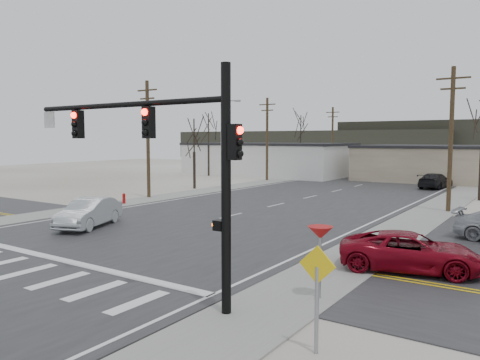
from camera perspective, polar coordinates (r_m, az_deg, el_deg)
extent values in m
plane|color=silver|center=(24.84, -11.84, -6.88)|extent=(140.00, 140.00, 0.00)
cube|color=#252527|center=(36.73, 5.19, -2.90)|extent=(18.00, 110.00, 0.05)
cube|color=#252527|center=(24.84, -11.84, -6.84)|extent=(90.00, 10.00, 0.04)
cube|color=gray|center=(46.64, -3.29, -1.18)|extent=(3.00, 90.00, 0.06)
cube|color=gray|center=(37.87, 23.21, -3.04)|extent=(3.00, 90.00, 0.06)
cylinder|color=black|center=(13.25, -1.71, -1.41)|extent=(0.28, 0.28, 7.20)
cylinder|color=black|center=(16.03, -14.18, 8.87)|extent=(8.40, 0.18, 0.18)
cube|color=black|center=(15.13, -11.07, 6.89)|extent=(0.32, 0.30, 1.00)
cube|color=black|center=(17.77, -19.13, 6.42)|extent=(0.32, 0.30, 1.00)
sphere|color=#FF0C05|center=(15.02, -11.55, 8.12)|extent=(0.22, 0.22, 0.22)
sphere|color=#FF0C05|center=(17.68, -19.60, 7.45)|extent=(0.22, 0.22, 0.22)
cube|color=black|center=(13.00, -0.65, 4.65)|extent=(0.30, 0.30, 1.00)
cube|color=silver|center=(19.16, -22.22, 6.80)|extent=(0.60, 0.04, 0.60)
cube|color=black|center=(13.55, -2.56, -5.54)|extent=(0.30, 0.25, 0.30)
sphere|color=#FF5905|center=(13.64, -3.07, -5.48)|extent=(0.18, 0.18, 0.18)
cylinder|color=#A50C0C|center=(37.53, -13.96, -2.35)|extent=(0.24, 0.24, 0.70)
sphere|color=#A50C0C|center=(37.48, -13.98, -1.75)|extent=(0.24, 0.24, 0.24)
cylinder|color=gray|center=(15.22, 9.70, -10.42)|extent=(0.10, 0.10, 2.10)
cone|color=#A50C0C|center=(14.96, 9.77, -6.35)|extent=(0.80, 0.80, 0.40)
cylinder|color=gray|center=(11.59, 9.33, -15.41)|extent=(0.10, 0.10, 2.10)
cube|color=yellow|center=(11.26, 9.41, -10.16)|extent=(0.92, 0.05, 0.92)
cube|color=silver|center=(66.09, 3.49, 2.45)|extent=(22.00, 12.00, 4.20)
cube|color=black|center=(66.02, 3.50, 4.40)|extent=(22.30, 12.30, 0.30)
cube|color=#BAA68E|center=(61.43, 26.93, 1.62)|extent=(26.00, 14.00, 4.00)
cube|color=black|center=(61.36, 27.02, 3.62)|extent=(26.30, 14.30, 0.30)
cylinder|color=#4D3924|center=(40.93, -11.16, 4.83)|extent=(0.30, 0.30, 10.00)
cube|color=#4D3924|center=(41.13, -11.26, 10.69)|extent=(2.20, 0.12, 0.12)
cube|color=#4D3924|center=(41.07, -11.24, 9.72)|extent=(1.60, 0.12, 0.12)
cylinder|color=#4D3924|center=(56.84, 3.32, 4.95)|extent=(0.30, 0.30, 10.00)
cube|color=#4D3924|center=(56.99, 3.34, 9.18)|extent=(2.20, 0.12, 0.12)
cube|color=#4D3924|center=(56.94, 3.34, 8.48)|extent=(1.60, 0.12, 0.12)
cylinder|color=#4D3924|center=(74.75, 11.19, 4.89)|extent=(0.30, 0.30, 10.00)
cube|color=#4D3924|center=(74.86, 11.25, 8.10)|extent=(2.20, 0.12, 0.12)
cube|color=#4D3924|center=(74.82, 11.24, 7.57)|extent=(1.60, 0.12, 0.12)
cylinder|color=#4D3924|center=(35.41, 24.32, 4.46)|extent=(0.30, 0.30, 10.00)
cube|color=#4D3924|center=(35.64, 24.56, 11.22)|extent=(2.20, 0.12, 0.12)
cube|color=#4D3924|center=(35.57, 24.52, 10.10)|extent=(1.60, 0.12, 0.12)
cylinder|color=gray|center=(48.21, -2.25, 4.35)|extent=(0.20, 0.20, 9.00)
cylinder|color=gray|center=(47.78, -1.29, 9.62)|extent=(2.00, 0.12, 0.12)
cube|color=gray|center=(47.21, -0.29, 9.62)|extent=(0.60, 0.25, 0.18)
cylinder|color=black|center=(47.97, -5.59, 1.19)|extent=(0.28, 0.28, 3.75)
cylinder|color=black|center=(47.86, -5.62, 5.22)|extent=(0.14, 0.14, 3.75)
cylinder|color=black|center=(70.39, 7.38, 2.70)|extent=(0.28, 0.28, 4.50)
cylinder|color=black|center=(70.35, 7.42, 6.00)|extent=(0.14, 0.14, 4.50)
cylinder|color=black|center=(64.48, -3.84, 2.52)|extent=(0.28, 0.28, 4.50)
cylinder|color=black|center=(64.43, -3.86, 6.12)|extent=(0.14, 0.14, 4.50)
cube|color=#333026|center=(120.90, 8.26, 4.25)|extent=(70.00, 18.00, 7.00)
imported|color=#A4AAAF|center=(28.22, -17.91, -3.80)|extent=(3.50, 5.28, 1.65)
imported|color=black|center=(51.73, 22.71, -0.08)|extent=(2.83, 5.54, 1.54)
imported|color=black|center=(69.79, 14.47, 1.38)|extent=(1.95, 4.57, 1.54)
imported|color=maroon|center=(19.26, 20.11, -8.23)|extent=(5.71, 3.60, 1.47)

